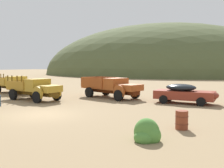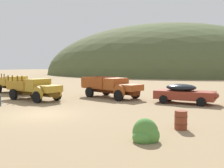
{
  "view_description": "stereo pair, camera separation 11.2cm",
  "coord_description": "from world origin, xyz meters",
  "px_view_note": "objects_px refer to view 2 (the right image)",
  "views": [
    {
      "loc": [
        11.09,
        -11.75,
        3.03
      ],
      "look_at": [
        1.6,
        6.33,
        1.55
      ],
      "focal_mm": 40.7,
      "sensor_mm": 36.0,
      "label": 1
    },
    {
      "loc": [
        11.19,
        -11.69,
        3.03
      ],
      "look_at": [
        1.6,
        6.33,
        1.55
      ],
      "focal_mm": 40.7,
      "sensor_mm": 36.0,
      "label": 2
    }
  ],
  "objects_px": {
    "truck_oxide_orange": "(115,87)",
    "oil_drum_spare": "(181,120)",
    "truck_faded_yellow": "(17,84)",
    "truck_mustard": "(37,89)",
    "car_rust_red": "(186,93)"
  },
  "relations": [
    {
      "from": "truck_oxide_orange",
      "to": "car_rust_red",
      "type": "xyz_separation_m",
      "value": [
        6.57,
        -0.27,
        -0.2
      ]
    },
    {
      "from": "truck_mustard",
      "to": "truck_oxide_orange",
      "type": "distance_m",
      "value": 6.93
    },
    {
      "from": "truck_mustard",
      "to": "oil_drum_spare",
      "type": "relative_size",
      "value": 6.53
    },
    {
      "from": "oil_drum_spare",
      "to": "truck_oxide_orange",
      "type": "bearing_deg",
      "value": 132.64
    },
    {
      "from": "truck_mustard",
      "to": "truck_oxide_orange",
      "type": "height_order",
      "value": "truck_mustard"
    },
    {
      "from": "truck_oxide_orange",
      "to": "car_rust_red",
      "type": "height_order",
      "value": "truck_oxide_orange"
    },
    {
      "from": "truck_faded_yellow",
      "to": "truck_oxide_orange",
      "type": "distance_m",
      "value": 11.38
    },
    {
      "from": "truck_faded_yellow",
      "to": "truck_oxide_orange",
      "type": "xyz_separation_m",
      "value": [
        11.29,
        1.45,
        0.02
      ]
    },
    {
      "from": "car_rust_red",
      "to": "truck_oxide_orange",
      "type": "bearing_deg",
      "value": 177.54
    },
    {
      "from": "truck_mustard",
      "to": "oil_drum_spare",
      "type": "height_order",
      "value": "truck_mustard"
    },
    {
      "from": "truck_oxide_orange",
      "to": "oil_drum_spare",
      "type": "bearing_deg",
      "value": -31.4
    },
    {
      "from": "car_rust_red",
      "to": "oil_drum_spare",
      "type": "bearing_deg",
      "value": -79.97
    },
    {
      "from": "car_rust_red",
      "to": "truck_faded_yellow",
      "type": "bearing_deg",
      "value": -176.34
    },
    {
      "from": "truck_faded_yellow",
      "to": "truck_oxide_orange",
      "type": "relative_size",
      "value": 0.94
    },
    {
      "from": "truck_oxide_orange",
      "to": "oil_drum_spare",
      "type": "height_order",
      "value": "truck_oxide_orange"
    }
  ]
}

